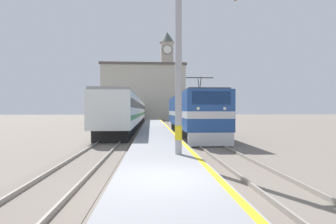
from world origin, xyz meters
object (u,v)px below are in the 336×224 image
object	(u,v)px
locomotive_train	(192,114)
catenary_mast	(180,63)
passenger_train	(131,112)
clock_tower	(167,73)

from	to	relation	value
locomotive_train	catenary_mast	bearing A→B (deg)	-101.06
passenger_train	catenary_mast	world-z (taller)	catenary_mast
passenger_train	clock_tower	distance (m)	36.61
passenger_train	clock_tower	world-z (taller)	clock_tower
clock_tower	catenary_mast	bearing A→B (deg)	-92.99
locomotive_train	clock_tower	world-z (taller)	clock_tower
locomotive_train	catenary_mast	xyz separation A→B (m)	(-2.34, -11.96, 2.33)
catenary_mast	clock_tower	xyz separation A→B (m)	(3.18, 60.95, 8.38)
passenger_train	clock_tower	xyz separation A→B (m)	(7.20, 34.31, 10.55)
locomotive_train	catenary_mast	distance (m)	12.40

